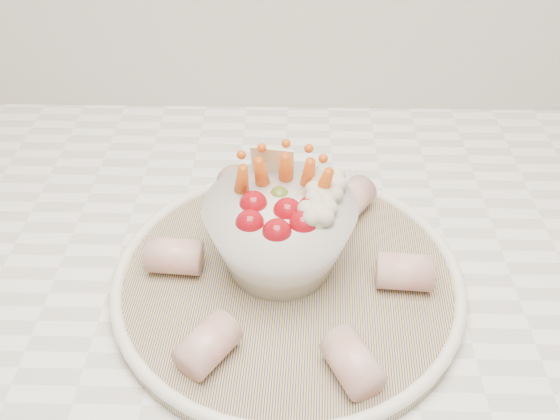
{
  "coord_description": "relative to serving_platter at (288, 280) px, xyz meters",
  "views": [
    {
      "loc": [
        -0.05,
        0.99,
        1.37
      ],
      "look_at": [
        -0.06,
        1.43,
        1.0
      ],
      "focal_mm": 40.0,
      "sensor_mm": 36.0,
      "label": 1
    }
  ],
  "objects": [
    {
      "name": "serving_platter",
      "position": [
        0.0,
        0.0,
        0.0
      ],
      "size": [
        0.35,
        0.35,
        0.02
      ],
      "color": "navy",
      "rests_on": "kitchen_counter"
    },
    {
      "name": "cured_meat_rolls",
      "position": [
        0.0,
        0.0,
        0.02
      ],
      "size": [
        0.27,
        0.28,
        0.03
      ],
      "color": "#BD5C56",
      "rests_on": "serving_platter"
    },
    {
      "name": "veggie_bowl",
      "position": [
        -0.01,
        0.02,
        0.05
      ],
      "size": [
        0.14,
        0.14,
        0.11
      ],
      "color": "silver",
      "rests_on": "serving_platter"
    }
  ]
}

